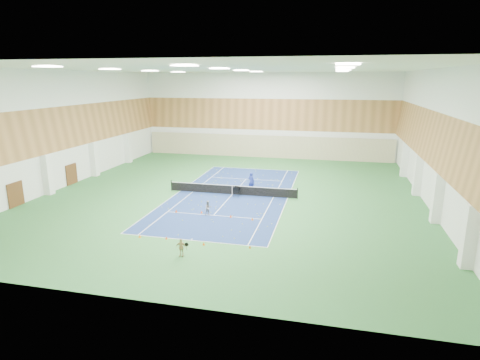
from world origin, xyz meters
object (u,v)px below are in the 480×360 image
at_px(tennis_net, 232,189).
at_px(ball_cart, 237,192).
at_px(child_court, 208,208).
at_px(child_apron, 181,247).
at_px(coach, 251,181).

bearing_deg(tennis_net, ball_cart, -45.27).
distance_m(tennis_net, ball_cart, 0.85).
xyz_separation_m(child_court, child_apron, (0.74, -8.13, -0.01)).
bearing_deg(tennis_net, coach, 50.63).
relative_size(coach, child_court, 1.56).
height_order(coach, ball_cart, coach).
relative_size(child_apron, ball_cart, 1.21).
distance_m(coach, child_court, 8.46).
relative_size(child_court, ball_cart, 1.23).
distance_m(coach, ball_cart, 2.68).
distance_m(tennis_net, child_apron, 14.48).
height_order(tennis_net, child_court, child_court).
height_order(coach, child_court, coach).
bearing_deg(child_court, ball_cart, 35.69).
distance_m(tennis_net, child_court, 6.36).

